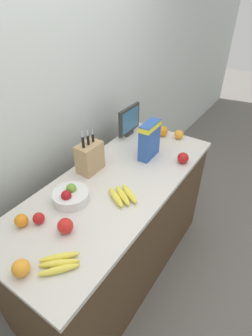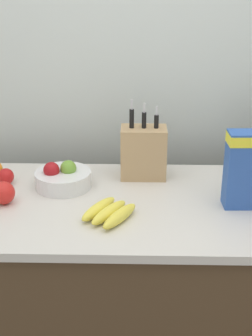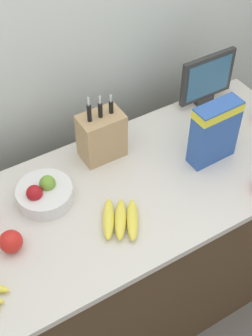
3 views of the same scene
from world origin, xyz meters
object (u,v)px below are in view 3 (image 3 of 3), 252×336
cereal_box (215,130)px  apple_near_bananas (11,242)px  knife_block (102,136)px  fruit_bowl (44,194)px  banana_bunch_left (120,219)px  small_monitor (207,78)px

cereal_box → apple_near_bananas: (-0.88, -0.00, -0.11)m
knife_block → cereal_box: knife_block is taller
cereal_box → fruit_bowl: 0.71m
cereal_box → banana_bunch_left: 0.52m
banana_bunch_left → fruit_bowl: bearing=128.2°
small_monitor → fruit_bowl: small_monitor is taller
fruit_bowl → knife_block: bearing=19.1°
cereal_box → banana_bunch_left: size_ratio=1.19×
knife_block → small_monitor: (0.58, 0.06, 0.03)m
banana_bunch_left → knife_block: bearing=71.3°
cereal_box → banana_bunch_left: cereal_box is taller
fruit_bowl → banana_bunch_left: (0.19, -0.24, -0.02)m
knife_block → banana_bunch_left: 0.38m
cereal_box → small_monitor: bearing=54.8°
cereal_box → fruit_bowl: bearing=166.9°
cereal_box → fruit_bowl: (-0.69, 0.14, -0.11)m
fruit_bowl → banana_bunch_left: size_ratio=0.93×
small_monitor → fruit_bowl: (-0.89, -0.17, -0.10)m
small_monitor → banana_bunch_left: bearing=-149.6°
knife_block → apple_near_bananas: size_ratio=3.86×
small_monitor → cereal_box: size_ratio=1.01×
fruit_bowl → apple_near_bananas: size_ratio=2.61×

